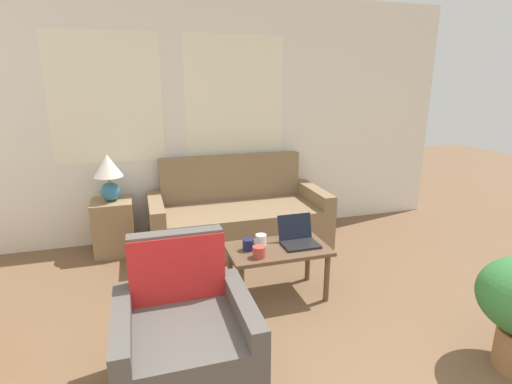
{
  "coord_description": "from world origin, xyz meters",
  "views": [
    {
      "loc": [
        -0.5,
        -0.83,
        1.75
      ],
      "look_at": [
        0.52,
        2.52,
        0.75
      ],
      "focal_mm": 28.0,
      "sensor_mm": 36.0,
      "label": 1
    }
  ],
  "objects_px": {
    "cup_white": "(248,245)",
    "armchair": "(185,345)",
    "couch": "(238,219)",
    "table_lamp": "(108,173)",
    "cup_yellow": "(259,252)",
    "coffee_table": "(278,254)",
    "cup_navy": "(261,240)",
    "laptop": "(298,238)"
  },
  "relations": [
    {
      "from": "cup_navy",
      "to": "cup_yellow",
      "type": "distance_m",
      "value": 0.24
    },
    {
      "from": "cup_navy",
      "to": "cup_yellow",
      "type": "bearing_deg",
      "value": -111.11
    },
    {
      "from": "coffee_table",
      "to": "cup_navy",
      "type": "distance_m",
      "value": 0.18
    },
    {
      "from": "armchair",
      "to": "cup_navy",
      "type": "distance_m",
      "value": 1.18
    },
    {
      "from": "armchair",
      "to": "coffee_table",
      "type": "height_order",
      "value": "armchair"
    },
    {
      "from": "couch",
      "to": "coffee_table",
      "type": "xyz_separation_m",
      "value": [
        0.03,
        -1.18,
        0.1
      ]
    },
    {
      "from": "table_lamp",
      "to": "cup_yellow",
      "type": "height_order",
      "value": "table_lamp"
    },
    {
      "from": "couch",
      "to": "armchair",
      "type": "bearing_deg",
      "value": -112.46
    },
    {
      "from": "table_lamp",
      "to": "cup_yellow",
      "type": "bearing_deg",
      "value": -52.29
    },
    {
      "from": "couch",
      "to": "cup_white",
      "type": "bearing_deg",
      "value": -100.25
    },
    {
      "from": "couch",
      "to": "cup_navy",
      "type": "distance_m",
      "value": 1.11
    },
    {
      "from": "table_lamp",
      "to": "cup_white",
      "type": "bearing_deg",
      "value": -50.21
    },
    {
      "from": "couch",
      "to": "coffee_table",
      "type": "bearing_deg",
      "value": -88.52
    },
    {
      "from": "armchair",
      "to": "cup_white",
      "type": "xyz_separation_m",
      "value": [
        0.61,
        0.82,
        0.21
      ]
    },
    {
      "from": "cup_white",
      "to": "coffee_table",
      "type": "bearing_deg",
      "value": -4.83
    },
    {
      "from": "armchair",
      "to": "table_lamp",
      "type": "xyz_separation_m",
      "value": [
        -0.46,
        2.1,
        0.57
      ]
    },
    {
      "from": "couch",
      "to": "cup_yellow",
      "type": "xyz_separation_m",
      "value": [
        -0.17,
        -1.31,
        0.2
      ]
    },
    {
      "from": "coffee_table",
      "to": "cup_white",
      "type": "bearing_deg",
      "value": 175.17
    },
    {
      "from": "couch",
      "to": "cup_yellow",
      "type": "bearing_deg",
      "value": -97.36
    },
    {
      "from": "couch",
      "to": "cup_navy",
      "type": "bearing_deg",
      "value": -94.3
    },
    {
      "from": "coffee_table",
      "to": "cup_navy",
      "type": "bearing_deg",
      "value": 139.21
    },
    {
      "from": "coffee_table",
      "to": "armchair",
      "type": "bearing_deg",
      "value": -136.8
    },
    {
      "from": "armchair",
      "to": "cup_yellow",
      "type": "distance_m",
      "value": 0.95
    },
    {
      "from": "couch",
      "to": "table_lamp",
      "type": "xyz_separation_m",
      "value": [
        -1.28,
        0.12,
        0.57
      ]
    },
    {
      "from": "laptop",
      "to": "cup_navy",
      "type": "bearing_deg",
      "value": 165.89
    },
    {
      "from": "armchair",
      "to": "table_lamp",
      "type": "height_order",
      "value": "table_lamp"
    },
    {
      "from": "coffee_table",
      "to": "cup_yellow",
      "type": "relative_size",
      "value": 8.28
    },
    {
      "from": "cup_white",
      "to": "armchair",
      "type": "bearing_deg",
      "value": -126.64
    },
    {
      "from": "couch",
      "to": "armchair",
      "type": "xyz_separation_m",
      "value": [
        -0.82,
        -1.98,
        -0.0
      ]
    },
    {
      "from": "cup_yellow",
      "to": "table_lamp",
      "type": "bearing_deg",
      "value": 127.71
    },
    {
      "from": "armchair",
      "to": "cup_yellow",
      "type": "bearing_deg",
      "value": 45.76
    },
    {
      "from": "coffee_table",
      "to": "cup_yellow",
      "type": "xyz_separation_m",
      "value": [
        -0.2,
        -0.13,
        0.11
      ]
    },
    {
      "from": "couch",
      "to": "table_lamp",
      "type": "bearing_deg",
      "value": 174.51
    },
    {
      "from": "coffee_table",
      "to": "cup_white",
      "type": "height_order",
      "value": "cup_white"
    },
    {
      "from": "coffee_table",
      "to": "laptop",
      "type": "bearing_deg",
      "value": 6.77
    },
    {
      "from": "laptop",
      "to": "cup_yellow",
      "type": "relative_size",
      "value": 2.96
    },
    {
      "from": "laptop",
      "to": "cup_navy",
      "type": "relative_size",
      "value": 3.23
    },
    {
      "from": "table_lamp",
      "to": "coffee_table",
      "type": "xyz_separation_m",
      "value": [
        1.31,
        -1.31,
        -0.48
      ]
    },
    {
      "from": "coffee_table",
      "to": "cup_navy",
      "type": "relative_size",
      "value": 9.02
    },
    {
      "from": "table_lamp",
      "to": "cup_yellow",
      "type": "relative_size",
      "value": 4.84
    },
    {
      "from": "armchair",
      "to": "laptop",
      "type": "xyz_separation_m",
      "value": [
        1.03,
        0.82,
        0.21
      ]
    },
    {
      "from": "table_lamp",
      "to": "cup_white",
      "type": "xyz_separation_m",
      "value": [
        1.07,
        -1.29,
        -0.37
      ]
    }
  ]
}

